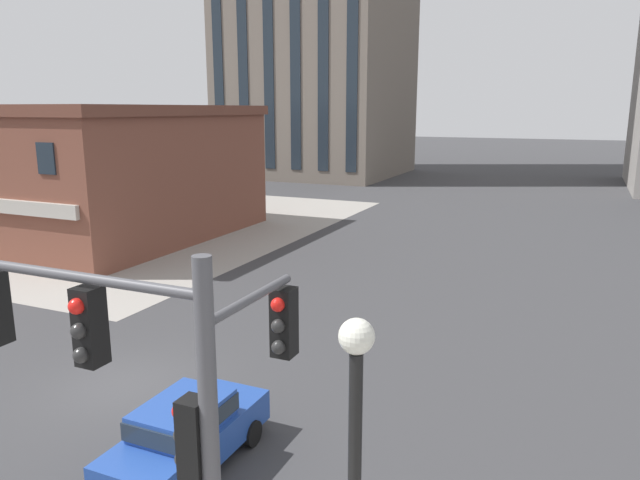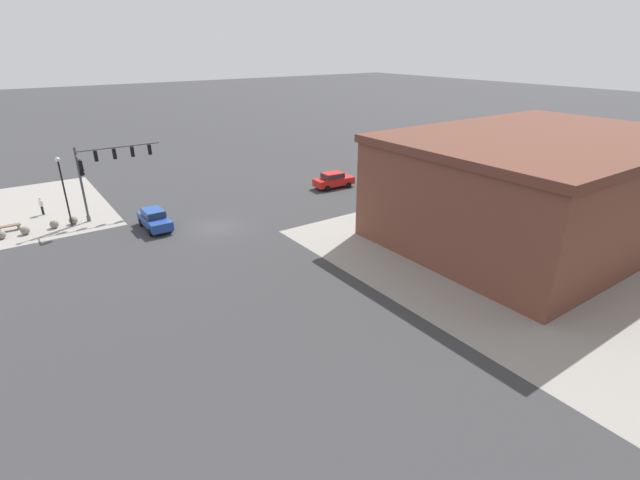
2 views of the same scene
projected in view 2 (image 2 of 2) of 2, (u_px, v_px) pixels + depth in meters
The scene contains 15 objects.
ground_plane at pixel (215, 227), 40.09m from camera, with size 320.00×320.00×0.00m, color #38383A.
sidewalk_far_corner at pixel (566, 251), 35.62m from camera, with size 32.00×32.00×0.02m, color gray.
traffic_signal_main at pixel (101, 167), 40.45m from camera, with size 7.18×2.09×6.61m.
bollard_sphere_curb_a at pixel (73, 220), 40.68m from camera, with size 0.71×0.71×0.71m, color gray.
bollard_sphere_curb_b at pixel (54, 224), 39.80m from camera, with size 0.71×0.71×0.71m, color gray.
bollard_sphere_curb_c at pixel (25, 230), 38.48m from camera, with size 0.71×0.71×0.71m, color gray.
bollard_sphere_curb_d at pixel (0, 234), 37.85m from camera, with size 0.71×0.71×0.71m, color gray.
bollard_sphere_curb_e at pixel (1, 235), 37.61m from camera, with size 0.71×0.71×0.71m, color gray.
bench_near_signal at pixel (9, 227), 39.21m from camera, with size 1.80×0.48×0.49m.
pedestrian_at_curb at pixel (41, 205), 42.68m from camera, with size 0.32×0.51×1.64m.
street_lamp_corner_near at pixel (63, 185), 38.90m from camera, with size 0.36×0.36×6.03m.
car_main_northbound_near at pixel (333, 179), 50.67m from camera, with size 4.52×2.13×1.68m.
car_main_southbound_near at pixel (154, 218), 39.50m from camera, with size 1.90×4.40×1.68m.
car_main_southbound_far at pixel (445, 181), 50.20m from camera, with size 4.49×2.08×1.68m.
storefront_block_near_corner at pixel (539, 186), 37.19m from camera, with size 24.20×17.20×8.20m.
Camera 2 is at (14.09, 35.72, 14.67)m, focal length 26.20 mm.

